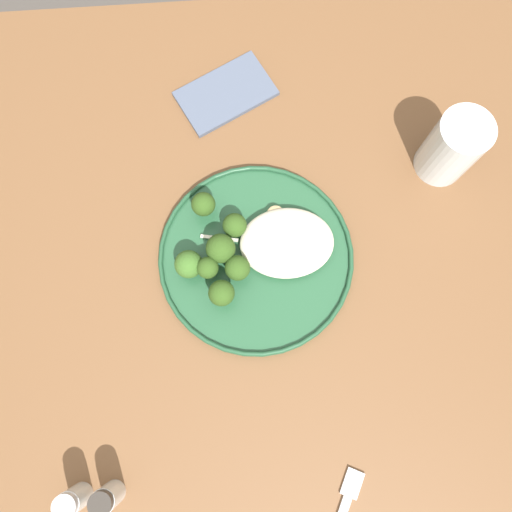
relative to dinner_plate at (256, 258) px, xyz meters
name	(u,v)px	position (x,y,z in m)	size (l,w,h in m)	color
ground	(251,328)	(-0.02, -0.04, -0.75)	(6.00, 6.00, 0.00)	#47423D
wooden_dining_table	(247,293)	(-0.02, -0.04, -0.09)	(1.40, 1.00, 0.74)	brown
dinner_plate	(256,258)	(0.00, 0.00, 0.00)	(0.29, 0.29, 0.02)	#235133
noodle_bed	(287,243)	(0.05, 0.02, 0.02)	(0.14, 0.11, 0.03)	beige
seared_scallop_large_seared	(275,214)	(0.03, 0.06, 0.01)	(0.03, 0.03, 0.01)	#E5C689
seared_scallop_center_golden	(291,235)	(0.05, 0.03, 0.01)	(0.03, 0.03, 0.02)	#DBB77A
seared_scallop_tilted_round	(294,259)	(0.06, -0.01, 0.01)	(0.03, 0.03, 0.01)	#E5C689
seared_scallop_tiny_bay	(269,236)	(0.02, 0.03, 0.01)	(0.03, 0.03, 0.01)	#DBB77A
broccoli_floret_tall_stalk	(238,268)	(-0.03, -0.02, 0.04)	(0.04, 0.04, 0.05)	#7A994C
broccoli_floret_split_head	(208,268)	(-0.07, -0.02, 0.04)	(0.03, 0.03, 0.05)	#89A356
broccoli_floret_small_sprig	(189,264)	(-0.10, -0.01, 0.03)	(0.04, 0.04, 0.05)	#7A994C
broccoli_floret_near_rim	(221,249)	(-0.05, 0.01, 0.04)	(0.04, 0.04, 0.06)	#7A994C
broccoli_floret_left_leaning	(203,204)	(-0.07, 0.08, 0.03)	(0.04, 0.04, 0.05)	#89A356
broccoli_floret_center_pile	(235,225)	(-0.03, 0.04, 0.03)	(0.04, 0.04, 0.05)	#89A356
broccoli_floret_beside_noodles	(222,293)	(-0.05, -0.06, 0.04)	(0.04, 0.04, 0.06)	#7A994C
onion_sliver_pale_crescent	(247,263)	(-0.01, -0.01, 0.01)	(0.04, 0.01, 0.00)	silver
onion_sliver_long_sliver	(219,238)	(-0.05, 0.03, 0.01)	(0.06, 0.01, 0.00)	silver
water_glass	(450,150)	(0.30, 0.13, 0.04)	(0.08, 0.08, 0.12)	silver
folded_napkin	(226,94)	(-0.03, 0.28, 0.00)	(0.15, 0.09, 0.01)	#4C566B
salt_shaker	(73,500)	(-0.26, -0.31, 0.02)	(0.03, 0.03, 0.07)	white
pepper_shaker	(107,498)	(-0.21, -0.31, 0.02)	(0.03, 0.03, 0.07)	white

